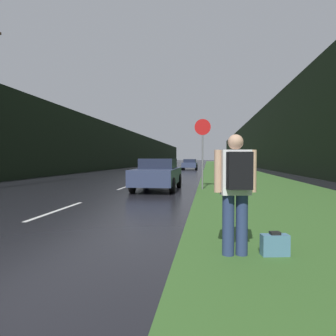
{
  "coord_description": "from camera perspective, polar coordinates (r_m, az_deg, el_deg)",
  "views": [
    {
      "loc": [
        4.03,
        -2.23,
        1.41
      ],
      "look_at": [
        1.87,
        14.13,
        0.89
      ],
      "focal_mm": 32.0,
      "sensor_mm": 36.0,
      "label": 1
    }
  ],
  "objects": [
    {
      "name": "grass_verge",
      "position": [
        42.33,
        10.95,
        -0.13
      ],
      "size": [
        6.0,
        240.0,
        0.02
      ],
      "primitive_type": "cube",
      "color": "#386028",
      "rests_on": "ground_plane"
    },
    {
      "name": "lane_stripe_b",
      "position": [
        8.72,
        -20.31,
        -7.59
      ],
      "size": [
        0.12,
        3.0,
        0.01
      ],
      "primitive_type": "cube",
      "color": "silver",
      "rests_on": "ground_plane"
    },
    {
      "name": "lane_stripe_c",
      "position": [
        15.21,
        -7.89,
        -3.52
      ],
      "size": [
        0.12,
        3.0,
        0.01
      ],
      "primitive_type": "cube",
      "color": "silver",
      "rests_on": "ground_plane"
    },
    {
      "name": "lane_stripe_d",
      "position": [
        22.02,
        -3.04,
        -1.87
      ],
      "size": [
        0.12,
        3.0,
        0.01
      ],
      "primitive_type": "cube",
      "color": "silver",
      "rests_on": "ground_plane"
    },
    {
      "name": "treeline_far_side",
      "position": [
        53.99,
        -7.09,
        3.47
      ],
      "size": [
        2.0,
        140.0,
        6.01
      ],
      "primitive_type": "cube",
      "color": "black",
      "rests_on": "ground_plane"
    },
    {
      "name": "treeline_near_side",
      "position": [
        53.0,
        16.84,
        4.77
      ],
      "size": [
        2.0,
        140.0,
        8.47
      ],
      "primitive_type": "cube",
      "color": "black",
      "rests_on": "ground_plane"
    },
    {
      "name": "stop_sign",
      "position": [
        13.72,
        6.59,
        4.21
      ],
      "size": [
        0.73,
        0.07,
        3.21
      ],
      "color": "slate",
      "rests_on": "ground_plane"
    },
    {
      "name": "hitchhiker_with_backpack",
      "position": [
        4.36,
        12.82,
        -3.52
      ],
      "size": [
        0.6,
        0.47,
        1.75
      ],
      "rotation": [
        0.0,
        0.0,
        0.18
      ],
      "color": "navy",
      "rests_on": "ground_plane"
    },
    {
      "name": "suitcase",
      "position": [
        4.68,
        19.68,
        -13.7
      ],
      "size": [
        0.41,
        0.22,
        0.36
      ],
      "rotation": [
        0.0,
        0.0,
        0.18
      ],
      "color": "teal",
      "rests_on": "ground_plane"
    },
    {
      "name": "car_passing_near",
      "position": [
        13.69,
        -1.92,
        -1.09
      ],
      "size": [
        1.87,
        4.56,
        1.41
      ],
      "rotation": [
        0.0,
        0.0,
        3.14
      ],
      "color": "#2D3856",
      "rests_on": "ground_plane"
    },
    {
      "name": "car_passing_far",
      "position": [
        38.47,
        4.17,
        0.73
      ],
      "size": [
        1.9,
        4.53,
        1.35
      ],
      "rotation": [
        0.0,
        0.0,
        3.14
      ],
      "color": "#2D3856",
      "rests_on": "ground_plane"
    },
    {
      "name": "car_oncoming",
      "position": [
        46.3,
        0.3,
        0.9
      ],
      "size": [
        1.85,
        4.44,
        1.31
      ],
      "color": "#9E9EA3",
      "rests_on": "ground_plane"
    }
  ]
}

